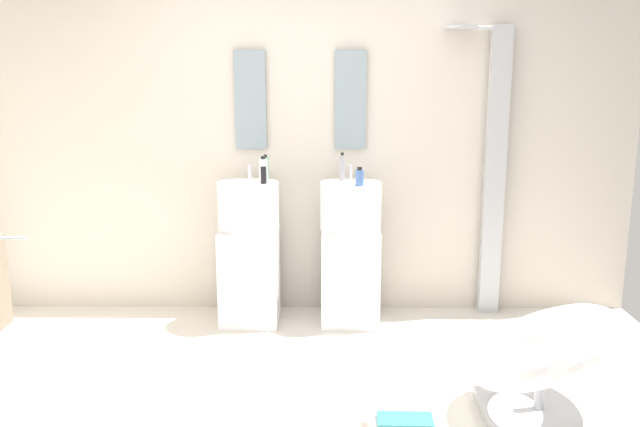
# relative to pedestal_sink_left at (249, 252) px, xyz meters

# --- Properties ---
(ground_plane) EXTENTS (4.80, 3.60, 0.04)m
(ground_plane) POSITION_rel_pedestal_sink_left_xyz_m (0.35, -1.31, -0.53)
(ground_plane) COLOR silver
(rear_partition) EXTENTS (4.80, 0.10, 2.60)m
(rear_partition) POSITION_rel_pedestal_sink_left_xyz_m (0.35, 0.34, 0.79)
(rear_partition) COLOR beige
(rear_partition) RESTS_ON ground_plane
(pedestal_sink_left) EXTENTS (0.42, 0.42, 1.10)m
(pedestal_sink_left) POSITION_rel_pedestal_sink_left_xyz_m (0.00, 0.00, 0.00)
(pedestal_sink_left) COLOR white
(pedestal_sink_left) RESTS_ON ground_plane
(pedestal_sink_right) EXTENTS (0.42, 0.42, 1.10)m
(pedestal_sink_right) POSITION_rel_pedestal_sink_left_xyz_m (0.70, 0.00, 0.00)
(pedestal_sink_right) COLOR white
(pedestal_sink_right) RESTS_ON ground_plane
(vanity_mirror_left) EXTENTS (0.22, 0.03, 0.68)m
(vanity_mirror_left) POSITION_rel_pedestal_sink_left_xyz_m (0.00, 0.27, 1.03)
(vanity_mirror_left) COLOR #8C9EA8
(vanity_mirror_right) EXTENTS (0.22, 0.03, 0.68)m
(vanity_mirror_right) POSITION_rel_pedestal_sink_left_xyz_m (0.70, 0.27, 1.03)
(vanity_mirror_right) COLOR #8C9EA8
(shower_column) EXTENTS (0.49, 0.24, 2.05)m
(shower_column) POSITION_rel_pedestal_sink_left_xyz_m (1.71, 0.21, 0.57)
(shower_column) COLOR #B7BABF
(shower_column) RESTS_ON ground_plane
(lounge_chair) EXTENTS (1.03, 1.03, 0.65)m
(lounge_chair) POSITION_rel_pedestal_sink_left_xyz_m (1.63, -1.35, -0.16)
(lounge_chair) COLOR #B7BABF
(lounge_chair) RESTS_ON ground_plane
(magazine_teal) EXTENTS (0.28, 0.15, 0.03)m
(magazine_teal) POSITION_rel_pedestal_sink_left_xyz_m (0.94, -1.42, -0.49)
(magazine_teal) COLOR teal
(magazine_teal) RESTS_ON area_rug
(soap_bottle_white) EXTENTS (0.06, 0.06, 0.18)m
(soap_bottle_white) POSITION_rel_pedestal_sink_left_xyz_m (0.11, -0.04, 0.57)
(soap_bottle_white) COLOR white
(soap_bottle_white) RESTS_ON pedestal_sink_left
(soap_bottle_blue) EXTENTS (0.06, 0.06, 0.13)m
(soap_bottle_blue) POSITION_rel_pedestal_sink_left_xyz_m (0.76, -0.13, 0.54)
(soap_bottle_blue) COLOR #4C72B7
(soap_bottle_blue) RESTS_ON pedestal_sink_right
(soap_bottle_green) EXTENTS (0.04, 0.04, 0.18)m
(soap_bottle_green) POSITION_rel_pedestal_sink_left_xyz_m (0.12, 0.07, 0.57)
(soap_bottle_green) COLOR #59996B
(soap_bottle_green) RESTS_ON pedestal_sink_left
(soap_bottle_grey) EXTENTS (0.04, 0.04, 0.20)m
(soap_bottle_grey) POSITION_rel_pedestal_sink_left_xyz_m (0.65, 0.09, 0.58)
(soap_bottle_grey) COLOR #99999E
(soap_bottle_grey) RESTS_ON pedestal_sink_right
(soap_bottle_black) EXTENTS (0.05, 0.05, 0.14)m
(soap_bottle_black) POSITION_rel_pedestal_sink_left_xyz_m (0.11, -0.04, 0.55)
(soap_bottle_black) COLOR black
(soap_bottle_black) RESTS_ON pedestal_sink_left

